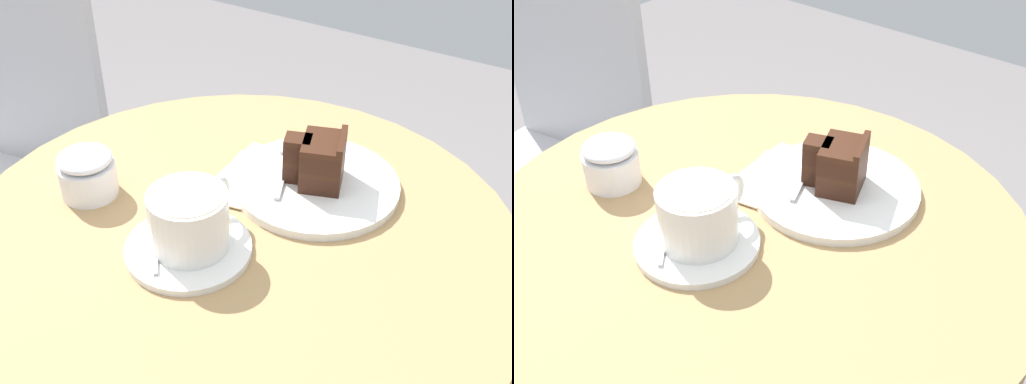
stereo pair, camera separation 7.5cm
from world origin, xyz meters
TOP-DOWN VIEW (x-y plane):
  - cafe_table at (0.00, 0.00)m, footprint 0.70×0.70m
  - saucer at (-0.07, 0.03)m, footprint 0.15×0.15m
  - coffee_cup at (-0.06, 0.02)m, footprint 0.13×0.09m
  - teaspoon at (-0.07, 0.07)m, footprint 0.09×0.08m
  - cake_plate at (0.13, -0.04)m, footprint 0.22×0.22m
  - cake_slice at (0.13, -0.04)m, footprint 0.08×0.09m
  - fork at (0.14, 0.02)m, footprint 0.14×0.07m
  - napkin at (0.10, 0.02)m, footprint 0.16×0.15m
  - cafe_chair at (0.11, 0.62)m, footprint 0.44×0.44m
  - sugar_pot at (-0.04, 0.21)m, footprint 0.08×0.08m

SIDE VIEW (x-z plane):
  - cafe_chair at x=0.11m, z-range 0.09..0.96m
  - cafe_table at x=0.00m, z-range 0.23..0.93m
  - napkin at x=0.10m, z-range 0.70..0.71m
  - saucer at x=-0.07m, z-range 0.70..0.71m
  - cake_plate at x=0.13m, z-range 0.70..0.71m
  - teaspoon at x=-0.07m, z-range 0.71..0.71m
  - fork at x=0.14m, z-range 0.71..0.72m
  - sugar_pot at x=-0.04m, z-range 0.70..0.77m
  - cake_slice at x=0.13m, z-range 0.71..0.78m
  - coffee_cup at x=-0.06m, z-range 0.71..0.78m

